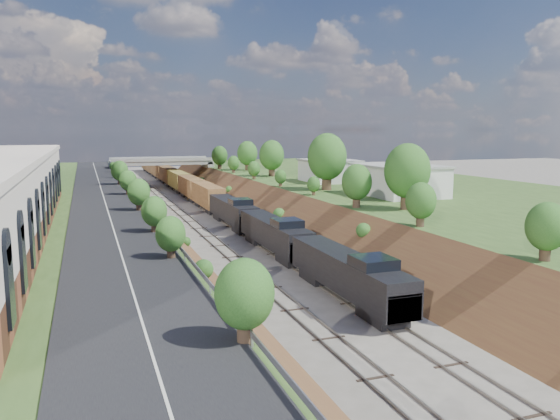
{
  "coord_description": "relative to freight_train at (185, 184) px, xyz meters",
  "views": [
    {
      "loc": [
        -17.69,
        -13.69,
        14.11
      ],
      "look_at": [
        0.84,
        38.05,
        6.0
      ],
      "focal_mm": 35.0,
      "sensor_mm": 36.0,
      "label": 1
    }
  ],
  "objects": [
    {
      "name": "rail_left_track",
      "position": [
        -5.2,
        -43.92,
        -2.48
      ],
      "size": [
        1.58,
        180.0,
        0.18
      ],
      "primitive_type": "cube",
      "color": "gray",
      "rests_on": "ground"
    },
    {
      "name": "road",
      "position": [
        -18.1,
        -43.92,
        2.48
      ],
      "size": [
        8.0,
        180.0,
        0.1
      ],
      "primitive_type": "cube",
      "color": "black",
      "rests_on": "platform_left"
    },
    {
      "name": "freight_train",
      "position": [
        0.0,
        0.0,
        0.0
      ],
      "size": [
        2.96,
        166.89,
        4.55
      ],
      "color": "black",
      "rests_on": "ground"
    },
    {
      "name": "white_building_near",
      "position": [
        20.9,
        -51.92,
        4.43
      ],
      "size": [
        9.0,
        12.0,
        4.0
      ],
      "primitive_type": "cube",
      "color": "silver",
      "rests_on": "platform_right"
    },
    {
      "name": "embankment_right",
      "position": [
        8.4,
        -43.92,
        -2.57
      ],
      "size": [
        10.0,
        180.0,
        10.0
      ],
      "primitive_type": "cube",
      "rotation": [
        0.0,
        0.79,
        0.0
      ],
      "color": "brown",
      "rests_on": "ground"
    },
    {
      "name": "platform_right",
      "position": [
        30.4,
        -43.92,
        -0.07
      ],
      "size": [
        44.0,
        180.0,
        5.0
      ],
      "primitive_type": "cube",
      "color": "#355021",
      "rests_on": "ground"
    },
    {
      "name": "rail_right_track",
      "position": [
        -0.0,
        -43.92,
        -2.48
      ],
      "size": [
        1.58,
        180.0,
        0.18
      ],
      "primitive_type": "cube",
      "color": "gray",
      "rests_on": "ground"
    },
    {
      "name": "tree_left_crest",
      "position": [
        -14.4,
        -83.92,
        4.47
      ],
      "size": [
        2.45,
        2.45,
        3.55
      ],
      "color": "#473323",
      "rests_on": "platform_left"
    },
    {
      "name": "white_building_far",
      "position": [
        20.4,
        -29.92,
        4.23
      ],
      "size": [
        8.0,
        10.0,
        3.6
      ],
      "primitive_type": "cube",
      "color": "silver",
      "rests_on": "platform_right"
    },
    {
      "name": "tree_right_large",
      "position": [
        14.4,
        -63.92,
        6.82
      ],
      "size": [
        5.25,
        5.25,
        7.61
      ],
      "color": "#473323",
      "rests_on": "platform_right"
    },
    {
      "name": "overpass",
      "position": [
        -2.6,
        18.08,
        2.35
      ],
      "size": [
        24.5,
        8.3,
        7.4
      ],
      "color": "gray",
      "rests_on": "ground"
    },
    {
      "name": "guardrail",
      "position": [
        -14.0,
        -44.12,
        2.98
      ],
      "size": [
        0.1,
        171.0,
        0.7
      ],
      "color": "#99999E",
      "rests_on": "platform_left"
    },
    {
      "name": "embankment_left",
      "position": [
        -13.6,
        -43.92,
        -2.57
      ],
      "size": [
        10.0,
        180.0,
        10.0
      ],
      "primitive_type": "cube",
      "rotation": [
        0.0,
        0.79,
        0.0
      ],
      "color": "brown",
      "rests_on": "ground"
    }
  ]
}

